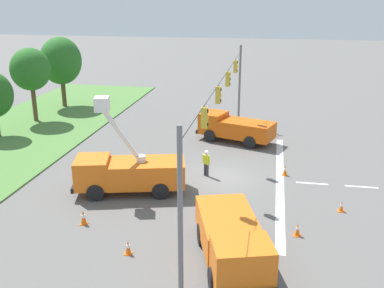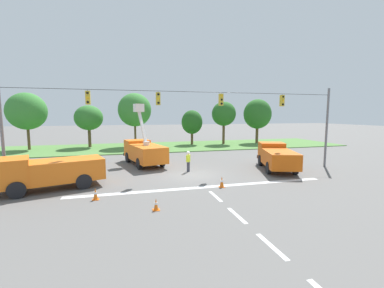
{
  "view_description": "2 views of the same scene",
  "coord_description": "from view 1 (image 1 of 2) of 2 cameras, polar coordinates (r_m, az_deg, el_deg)",
  "views": [
    {
      "loc": [
        -27.15,
        -3.04,
        11.34
      ],
      "look_at": [
        0.75,
        2.1,
        1.91
      ],
      "focal_mm": 42.0,
      "sensor_mm": 36.0,
      "label": 1
    },
    {
      "loc": [
        -5.16,
        -19.7,
        4.85
      ],
      "look_at": [
        1.02,
        3.48,
        2.06
      ],
      "focal_mm": 24.0,
      "sensor_mm": 36.0,
      "label": 2
    }
  ],
  "objects": [
    {
      "name": "traffic_cone_mid_right",
      "position": [
        30.29,
        11.73,
        -3.26
      ],
      "size": [
        0.36,
        0.36,
        0.75
      ],
      "color": "orange",
      "rests_on": "ground"
    },
    {
      "name": "utility_truck_bucket_lift",
      "position": [
        27.11,
        -8.11,
        -3.42
      ],
      "size": [
        3.92,
        6.97,
        5.88
      ],
      "color": "orange",
      "rests_on": "ground"
    },
    {
      "name": "traffic_cone_foreground_left",
      "position": [
        21.33,
        -8.12,
        -12.85
      ],
      "size": [
        0.36,
        0.36,
        0.7
      ],
      "color": "orange",
      "rests_on": "ground"
    },
    {
      "name": "tree_east_end",
      "position": [
        49.08,
        -16.32,
        10.09
      ],
      "size": [
        4.65,
        4.17,
        7.33
      ],
      "color": "brown",
      "rests_on": "ground"
    },
    {
      "name": "tree_far_east",
      "position": [
        43.92,
        -19.82,
        8.88
      ],
      "size": [
        3.88,
        3.53,
        6.86
      ],
      "color": "brown",
      "rests_on": "ground"
    },
    {
      "name": "traffic_cone_mid_left",
      "position": [
        24.23,
        -13.63,
        -9.01
      ],
      "size": [
        0.36,
        0.36,
        0.81
      ],
      "color": "orange",
      "rests_on": "ground"
    },
    {
      "name": "traffic_cone_near_bucket",
      "position": [
        26.25,
        18.45,
        -7.52
      ],
      "size": [
        0.36,
        0.36,
        0.62
      ],
      "color": "orange",
      "rests_on": "ground"
    },
    {
      "name": "utility_truck_support_far",
      "position": [
        20.07,
        5.09,
        -12.01
      ],
      "size": [
        6.8,
        4.17,
        2.21
      ],
      "color": "orange",
      "rests_on": "ground"
    },
    {
      "name": "lane_markings",
      "position": [
        29.5,
        13.99,
        -4.79
      ],
      "size": [
        17.6,
        15.25,
        0.01
      ],
      "color": "silver",
      "rests_on": "ground"
    },
    {
      "name": "signal_gantry",
      "position": [
        28.19,
        3.97,
        4.47
      ],
      "size": [
        26.2,
        0.33,
        7.2
      ],
      "color": "slate",
      "rests_on": "ground"
    },
    {
      "name": "utility_truck_support_near",
      "position": [
        36.48,
        5.42,
        2.12
      ],
      "size": [
        4.18,
        6.55,
        2.18
      ],
      "color": "#D6560F",
      "rests_on": "ground"
    },
    {
      "name": "ground_plane",
      "position": [
        29.58,
        3.76,
        -4.2
      ],
      "size": [
        200.0,
        200.0,
        0.0
      ],
      "primitive_type": "plane",
      "color": "#605E5B"
    },
    {
      "name": "traffic_cone_foreground_right",
      "position": [
        23.16,
        13.26,
        -10.52
      ],
      "size": [
        0.36,
        0.36,
        0.69
      ],
      "color": "orange",
      "rests_on": "ground"
    },
    {
      "name": "road_worker",
      "position": [
        29.37,
        1.84,
        -2.24
      ],
      "size": [
        0.43,
        0.55,
        1.77
      ],
      "color": "#383842",
      "rests_on": "ground"
    }
  ]
}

